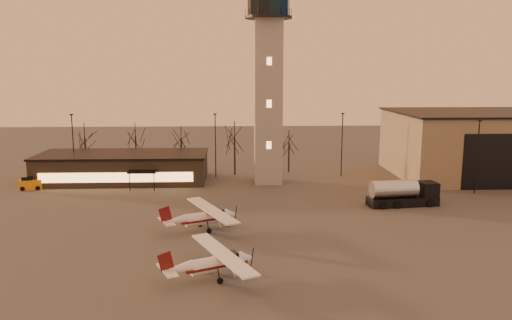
# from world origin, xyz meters

# --- Properties ---
(ground) EXTENTS (220.00, 220.00, 0.00)m
(ground) POSITION_xyz_m (0.00, 0.00, 0.00)
(ground) COLOR #3B3937
(ground) RESTS_ON ground
(control_tower) EXTENTS (6.80, 6.80, 32.60)m
(control_tower) POSITION_xyz_m (0.00, 30.00, 16.33)
(control_tower) COLOR gray
(control_tower) RESTS_ON ground
(hangar) EXTENTS (30.60, 20.60, 10.30)m
(hangar) POSITION_xyz_m (36.00, 33.98, 5.15)
(hangar) COLOR #91785F
(hangar) RESTS_ON ground
(terminal) EXTENTS (25.40, 12.20, 4.30)m
(terminal) POSITION_xyz_m (-21.99, 31.98, 2.16)
(terminal) COLOR black
(terminal) RESTS_ON ground
(light_poles) EXTENTS (58.50, 12.25, 10.14)m
(light_poles) POSITION_xyz_m (0.50, 31.00, 5.41)
(light_poles) COLOR black
(light_poles) RESTS_ON ground
(tree_row) EXTENTS (37.20, 9.20, 8.80)m
(tree_row) POSITION_xyz_m (-13.70, 39.16, 5.94)
(tree_row) COLOR black
(tree_row) RESTS_ON ground
(cessna_front) EXTENTS (8.59, 10.30, 2.96)m
(cessna_front) POSITION_xyz_m (-6.24, -5.20, 1.01)
(cessna_front) COLOR white
(cessna_front) RESTS_ON ground
(cessna_rear) EXTENTS (9.09, 10.88, 3.13)m
(cessna_rear) POSITION_xyz_m (-7.77, 7.44, 1.07)
(cessna_rear) COLOR silver
(cessna_rear) RESTS_ON ground
(fuel_truck) EXTENTS (8.98, 3.73, 3.24)m
(fuel_truck) POSITION_xyz_m (15.96, 16.12, 1.28)
(fuel_truck) COLOR black
(fuel_truck) RESTS_ON ground
(service_cart) EXTENTS (3.25, 2.37, 1.91)m
(service_cart) POSITION_xyz_m (-34.06, 26.99, 0.73)
(service_cart) COLOR orange
(service_cart) RESTS_ON ground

